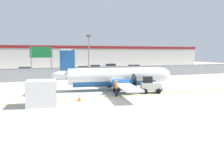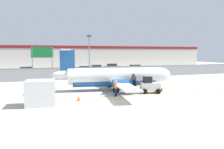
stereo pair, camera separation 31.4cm
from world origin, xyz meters
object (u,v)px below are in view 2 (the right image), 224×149
commuter_airplane (117,77)px  apron_light_pole (89,54)px  baggage_tug (150,86)px  ground_crew_worker (116,87)px  highway_sign (42,55)px  parked_car_1 (27,71)px  parked_car_4 (85,70)px  cargo_container (41,93)px  parked_car_2 (46,72)px  parked_car_7 (136,68)px  traffic_cone_near_right (129,89)px  traffic_cone_near_left (79,98)px  parked_car_3 (67,69)px  parked_car_5 (96,68)px  parked_car_6 (112,67)px

commuter_airplane → apron_light_pole: apron_light_pole is taller
baggage_tug → ground_crew_worker: size_ratio=1.50×
baggage_tug → highway_sign: 20.70m
parked_car_1 → parked_car_4: (11.71, -1.15, 0.00)m
commuter_airplane → cargo_container: (-8.90, -5.26, -0.50)m
cargo_container → parked_car_2: 22.59m
parked_car_2 → parked_car_7: size_ratio=1.02×
cargo_container → parked_car_1: 27.69m
traffic_cone_near_right → parked_car_7: parked_car_7 is taller
traffic_cone_near_left → parked_car_3: parked_car_3 is taller
commuter_airplane → parked_car_5: 24.45m
baggage_tug → cargo_container: (-11.72, -2.10, 0.24)m
parked_car_3 → parked_car_6: 12.93m
parked_car_2 → parked_car_4: 9.18m
commuter_airplane → traffic_cone_near_left: (-5.51, -4.55, -1.29)m
commuter_airplane → parked_car_3: size_ratio=3.69×
ground_crew_worker → traffic_cone_near_right: 3.18m
parked_car_7 → baggage_tug: bearing=-112.9°
traffic_cone_near_left → parked_car_4: (6.13, 25.75, 0.58)m
parked_car_3 → apron_light_pole: 15.19m
parked_car_4 → traffic_cone_near_left: bearing=-102.8°
parked_car_2 → apron_light_pole: bearing=123.8°
baggage_tug → parked_car_7: size_ratio=0.60×
parked_car_3 → highway_sign: (-5.40, -9.88, 3.24)m
ground_crew_worker → parked_car_5: 28.35m
commuter_airplane → parked_car_3: 24.08m
cargo_container → parked_car_2: size_ratio=0.60×
parked_car_1 → parked_car_2: size_ratio=0.97×
highway_sign → traffic_cone_near_left: bearing=-81.6°
parked_car_3 → apron_light_pole: (1.59, -14.72, 3.41)m
cargo_container → parked_car_3: 29.78m
apron_light_pole → highway_sign: bearing=145.3°
parked_car_1 → parked_car_6: 21.23m
ground_crew_worker → traffic_cone_near_right: size_ratio=2.66×
commuter_airplane → highway_sign: (-8.25, 14.02, 2.54)m
parked_car_7 → parked_car_2: bearing=-168.0°
baggage_tug → parked_car_2: baggage_tug is taller
apron_light_pole → parked_car_6: bearing=61.4°
highway_sign → parked_car_6: bearing=39.5°
commuter_airplane → parked_car_1: size_ratio=3.82×
baggage_tug → parked_car_1: size_ratio=0.61×
parked_car_1 → parked_car_3: 8.38m
parked_car_6 → highway_sign: (-17.50, -14.42, 3.24)m
ground_crew_worker → parked_car_7: bearing=-63.8°
parked_car_4 → apron_light_pole: bearing=-98.3°
parked_car_2 → traffic_cone_near_right: bearing=109.7°
commuter_airplane → highway_sign: 16.47m
traffic_cone_near_right → traffic_cone_near_left: bearing=-155.6°
traffic_cone_near_left → parked_car_6: parked_car_6 is taller
ground_crew_worker → parked_car_6: 33.91m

